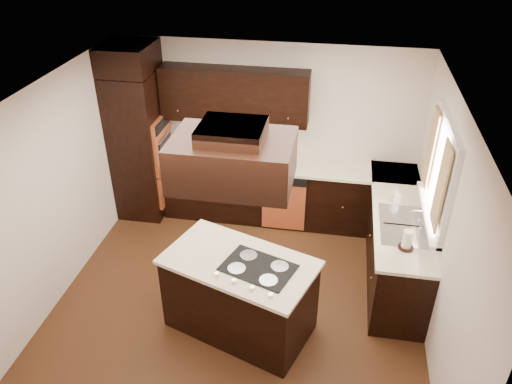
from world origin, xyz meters
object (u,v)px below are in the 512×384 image
oven_column (140,145)px  spice_rack (221,153)px  island (240,296)px  range_hood (233,161)px

oven_column → spice_rack: (1.19, -0.01, -0.01)m
oven_column → spice_rack: oven_column is taller
island → range_hood: (0.00, -0.16, 1.72)m
range_hood → spice_rack: range_hood is taller
island → spice_rack: size_ratio=4.85×
oven_column → island: size_ratio=1.42×
range_hood → spice_rack: (-0.68, 2.24, -1.11)m
oven_column → range_hood: range_hood is taller
island → spice_rack: spice_rack is taller
oven_column → island: (1.87, -2.10, -0.62)m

